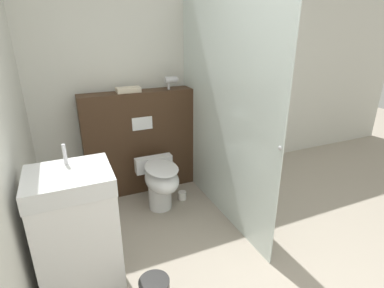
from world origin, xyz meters
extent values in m
cube|color=silver|center=(0.00, 2.18, 1.25)|extent=(8.00, 0.06, 2.50)
cube|color=#3D2819|center=(-0.22, 2.00, 0.58)|extent=(1.25, 0.23, 1.16)
cube|color=white|center=(-0.22, 1.87, 0.84)|extent=(0.22, 0.01, 0.14)
cube|color=silver|center=(0.39, 1.25, 1.05)|extent=(0.01, 1.81, 2.10)
sphere|color=#B2B2B7|center=(0.39, 0.37, 1.01)|extent=(0.04, 0.04, 0.04)
cylinder|color=white|center=(-0.17, 1.50, 0.18)|extent=(0.24, 0.24, 0.35)
ellipsoid|color=white|center=(-0.17, 1.41, 0.38)|extent=(0.33, 0.48, 0.24)
ellipsoid|color=white|center=(-0.17, 1.41, 0.51)|extent=(0.32, 0.47, 0.02)
cube|color=white|center=(-0.17, 1.68, 0.43)|extent=(0.40, 0.10, 0.16)
cube|color=white|center=(-1.01, 0.66, 0.43)|extent=(0.51, 0.44, 0.86)
cube|color=white|center=(-1.01, 0.66, 0.91)|extent=(0.52, 0.45, 0.12)
cylinder|color=silver|center=(-1.01, 0.78, 1.04)|extent=(0.02, 0.02, 0.14)
cylinder|color=#B7B7BC|center=(0.15, 1.96, 1.27)|extent=(0.13, 0.07, 0.07)
cone|color=#B7B7BC|center=(0.23, 1.96, 1.27)|extent=(0.03, 0.06, 0.06)
cylinder|color=#B7B7BC|center=(0.12, 1.96, 1.21)|extent=(0.03, 0.03, 0.10)
cube|color=beige|center=(-0.32, 1.99, 1.19)|extent=(0.25, 0.14, 0.05)
cylinder|color=white|center=(0.10, 1.55, 0.05)|extent=(0.09, 0.09, 0.09)
cylinder|color=#2D2D2D|center=(-0.60, 0.30, 0.26)|extent=(0.20, 0.20, 0.01)
camera|label=1|loc=(-0.98, -1.16, 1.80)|focal=28.00mm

